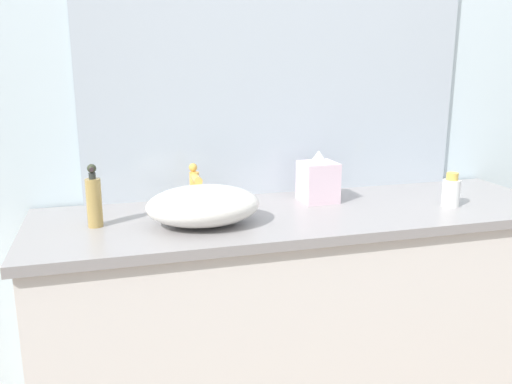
# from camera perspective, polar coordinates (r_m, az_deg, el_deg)

# --- Properties ---
(bathroom_wall_rear) EXTENTS (6.00, 0.06, 2.60)m
(bathroom_wall_rear) POSITION_cam_1_polar(r_m,az_deg,el_deg) (2.00, 4.10, 11.75)
(bathroom_wall_rear) COLOR silver
(bathroom_wall_rear) RESTS_ON ground
(vanity_counter) EXTENTS (1.75, 0.54, 0.89)m
(vanity_counter) POSITION_cam_1_polar(r_m,az_deg,el_deg) (1.92, 4.98, -14.90)
(vanity_counter) COLOR silver
(vanity_counter) RESTS_ON ground
(wall_mirror_panel) EXTENTS (1.41, 0.01, 0.97)m
(wall_mirror_panel) POSITION_cam_1_polar(r_m,az_deg,el_deg) (1.94, 2.67, 14.09)
(wall_mirror_panel) COLOR #B2BCC6
(wall_mirror_panel) RESTS_ON vanity_counter
(sink_basin) EXTENTS (0.34, 0.26, 0.12)m
(sink_basin) POSITION_cam_1_polar(r_m,az_deg,el_deg) (1.60, -5.66, -1.44)
(sink_basin) COLOR silver
(sink_basin) RESTS_ON vanity_counter
(faucet) EXTENTS (0.03, 0.11, 0.15)m
(faucet) POSITION_cam_1_polar(r_m,az_deg,el_deg) (1.74, -6.57, 0.72)
(faucet) COLOR gold
(faucet) RESTS_ON vanity_counter
(soap_dispenser) EXTENTS (0.04, 0.04, 0.19)m
(soap_dispenser) POSITION_cam_1_polar(r_m,az_deg,el_deg) (1.63, -16.99, -0.83)
(soap_dispenser) COLOR #AB8A48
(soap_dispenser) RESTS_ON vanity_counter
(lotion_bottle) EXTENTS (0.06, 0.06, 0.12)m
(lotion_bottle) POSITION_cam_1_polar(r_m,az_deg,el_deg) (1.91, 20.19, 0.07)
(lotion_bottle) COLOR white
(lotion_bottle) RESTS_ON vanity_counter
(tissue_box) EXTENTS (0.12, 0.12, 0.18)m
(tissue_box) POSITION_cam_1_polar(r_m,az_deg,el_deg) (1.86, 6.68, 1.32)
(tissue_box) COLOR silver
(tissue_box) RESTS_ON vanity_counter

